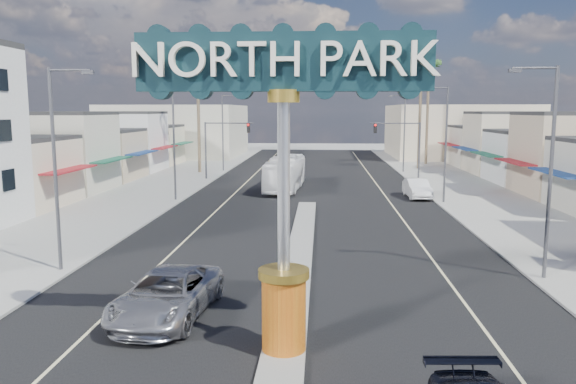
# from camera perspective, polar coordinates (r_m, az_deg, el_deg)

# --- Properties ---
(ground) EXTENTS (160.00, 160.00, 0.00)m
(ground) POSITION_cam_1_polar(r_m,az_deg,el_deg) (44.40, 2.01, -1.04)
(ground) COLOR gray
(ground) RESTS_ON ground
(road) EXTENTS (20.00, 120.00, 0.01)m
(road) POSITION_cam_1_polar(r_m,az_deg,el_deg) (44.40, 2.01, -1.03)
(road) COLOR black
(road) RESTS_ON ground
(median_island) EXTENTS (1.30, 30.00, 0.16)m
(median_island) POSITION_cam_1_polar(r_m,az_deg,el_deg) (28.72, 1.20, -6.05)
(median_island) COLOR gray
(median_island) RESTS_ON ground
(sidewalk_left) EXTENTS (8.00, 120.00, 0.12)m
(sidewalk_left) POSITION_cam_1_polar(r_m,az_deg,el_deg) (46.87, -15.36, -0.77)
(sidewalk_left) COLOR gray
(sidewalk_left) RESTS_ON ground
(sidewalk_right) EXTENTS (8.00, 120.00, 0.12)m
(sidewalk_right) POSITION_cam_1_polar(r_m,az_deg,el_deg) (46.22, 19.64, -1.08)
(sidewalk_right) COLOR gray
(sidewalk_right) RESTS_ON ground
(storefront_row_left) EXTENTS (12.00, 42.00, 6.00)m
(storefront_row_left) POSITION_cam_1_polar(r_m,az_deg,el_deg) (62.23, -20.38, 3.91)
(storefront_row_left) COLOR beige
(storefront_row_left) RESTS_ON ground
(storefront_row_right) EXTENTS (12.00, 42.00, 6.00)m
(storefront_row_right) POSITION_cam_1_polar(r_m,az_deg,el_deg) (61.40, 25.41, 3.57)
(storefront_row_right) COLOR #B7B29E
(storefront_row_right) RESTS_ON ground
(backdrop_far_left) EXTENTS (20.00, 20.00, 8.00)m
(backdrop_far_left) POSITION_cam_1_polar(r_m,az_deg,el_deg) (91.81, -11.18, 6.13)
(backdrop_far_left) COLOR #B7B29E
(backdrop_far_left) RESTS_ON ground
(backdrop_far_right) EXTENTS (20.00, 20.00, 8.00)m
(backdrop_far_right) POSITION_cam_1_polar(r_m,az_deg,el_deg) (91.29, 16.78, 5.93)
(backdrop_far_right) COLOR beige
(backdrop_far_right) RESTS_ON ground
(gateway_sign) EXTENTS (8.20, 1.50, 9.15)m
(gateway_sign) POSITION_cam_1_polar(r_m,az_deg,el_deg) (15.87, -0.45, 3.73)
(gateway_sign) COLOR #BE400E
(gateway_sign) RESTS_ON median_island
(traffic_signal_left) EXTENTS (5.09, 0.45, 6.00)m
(traffic_signal_left) POSITION_cam_1_polar(r_m,az_deg,el_deg) (58.77, -6.64, 5.38)
(traffic_signal_left) COLOR #47474C
(traffic_signal_left) RESTS_ON ground
(traffic_signal_right) EXTENTS (5.09, 0.45, 6.00)m
(traffic_signal_right) POSITION_cam_1_polar(r_m,az_deg,el_deg) (58.44, 11.47, 5.26)
(traffic_signal_right) COLOR #47474C
(traffic_signal_right) RESTS_ON ground
(streetlight_l_near) EXTENTS (2.03, 0.22, 9.00)m
(streetlight_l_near) POSITION_cam_1_polar(r_m,az_deg,el_deg) (26.52, -22.32, 3.07)
(streetlight_l_near) COLOR #47474C
(streetlight_l_near) RESTS_ON ground
(streetlight_l_mid) EXTENTS (2.03, 0.22, 9.00)m
(streetlight_l_mid) POSITION_cam_1_polar(r_m,az_deg,el_deg) (45.34, -11.32, 5.44)
(streetlight_l_mid) COLOR #47474C
(streetlight_l_mid) RESTS_ON ground
(streetlight_l_far) EXTENTS (2.03, 0.22, 9.00)m
(streetlight_l_far) POSITION_cam_1_polar(r_m,az_deg,el_deg) (66.83, -6.51, 6.41)
(streetlight_l_far) COLOR #47474C
(streetlight_l_far) RESTS_ON ground
(streetlight_r_near) EXTENTS (2.03, 0.22, 9.00)m
(streetlight_r_near) POSITION_cam_1_polar(r_m,az_deg,el_deg) (25.66, 24.85, 2.77)
(streetlight_r_near) COLOR #47474C
(streetlight_r_near) RESTS_ON ground
(streetlight_r_mid) EXTENTS (2.03, 0.22, 9.00)m
(streetlight_r_mid) POSITION_cam_1_polar(r_m,az_deg,el_deg) (44.84, 15.55, 5.27)
(streetlight_r_mid) COLOR #47474C
(streetlight_r_mid) RESTS_ON ground
(streetlight_r_far) EXTENTS (2.03, 0.22, 9.00)m
(streetlight_r_far) POSITION_cam_1_polar(r_m,az_deg,el_deg) (66.50, 11.60, 6.29)
(streetlight_r_far) COLOR #47474C
(streetlight_r_far) RESTS_ON ground
(palm_left_far) EXTENTS (2.60, 2.60, 13.10)m
(palm_left_far) POSITION_cam_1_polar(r_m,az_deg,el_deg) (65.48, -9.18, 11.95)
(palm_left_far) COLOR brown
(palm_left_far) RESTS_ON ground
(palm_right_mid) EXTENTS (2.60, 2.60, 12.10)m
(palm_right_mid) POSITION_cam_1_polar(r_m,az_deg,el_deg) (70.89, 13.36, 10.82)
(palm_right_mid) COLOR brown
(palm_right_mid) RESTS_ON ground
(palm_right_far) EXTENTS (2.60, 2.60, 14.10)m
(palm_right_far) POSITION_cam_1_polar(r_m,az_deg,el_deg) (77.24, 14.13, 11.89)
(palm_right_far) COLOR brown
(palm_right_far) RESTS_ON ground
(suv_left) EXTENTS (3.30, 6.15, 1.64)m
(suv_left) POSITION_cam_1_polar(r_m,az_deg,el_deg) (20.37, -12.18, -10.13)
(suv_left) COLOR #A2A3A7
(suv_left) RESTS_ON ground
(car_parked_right) EXTENTS (1.85, 4.86, 1.58)m
(car_parked_right) POSITION_cam_1_polar(r_m,az_deg,el_deg) (47.68, 12.98, 0.36)
(car_parked_right) COLOR white
(car_parked_right) RESTS_ON ground
(city_bus) EXTENTS (3.28, 11.05, 3.04)m
(city_bus) POSITION_cam_1_polar(r_m,az_deg,el_deg) (51.33, -0.26, 1.94)
(city_bus) COLOR white
(city_bus) RESTS_ON ground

